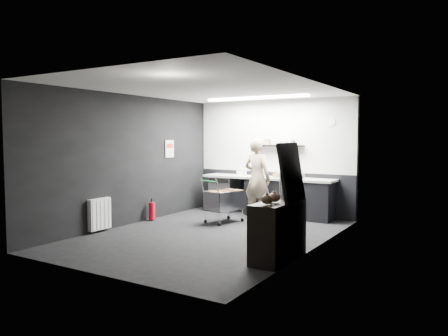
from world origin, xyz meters
The scene contains 22 objects.
floor centered at (0.00, 0.00, 0.00)m, with size 5.50×5.50×0.00m, color black.
ceiling centered at (0.00, 0.00, 2.70)m, with size 5.50×5.50×0.00m, color white.
wall_back centered at (0.00, 2.75, 1.35)m, with size 5.50×5.50×0.00m, color black.
wall_front centered at (0.00, -2.75, 1.35)m, with size 5.50×5.50×0.00m, color black.
wall_left centered at (-2.00, 0.00, 1.35)m, with size 5.50×5.50×0.00m, color black.
wall_right centered at (2.00, 0.00, 1.35)m, with size 5.50×5.50×0.00m, color black.
kitchen_wall_panel centered at (0.00, 2.73, 1.85)m, with size 3.95×0.02×1.70m, color silver.
dado_panel centered at (0.00, 2.73, 0.50)m, with size 3.95×0.02×1.00m, color black.
floating_shelf centered at (0.20, 2.62, 1.62)m, with size 1.20×0.22×0.04m, color black.
wall_clock centered at (1.40, 2.72, 2.15)m, with size 0.20×0.20×0.03m, color white.
poster centered at (-1.98, 1.30, 1.55)m, with size 0.02×0.30×0.40m, color silver.
poster_red_band centered at (-1.98, 1.30, 1.62)m, with size 0.01×0.22×0.10m, color red.
radiator centered at (-1.94, -0.90, 0.35)m, with size 0.10×0.50×0.60m, color white.
ceiling_strip centered at (0.00, 1.85, 2.67)m, with size 2.40×0.20×0.04m, color white.
prep_counter centered at (0.14, 2.42, 0.46)m, with size 3.20×0.61×0.90m.
person centered at (-0.03, 1.97, 0.90)m, with size 0.66×0.43×1.80m, color beige.
shopping_cart centered at (-0.41, 1.17, 0.44)m, with size 0.69×0.96×0.93m.
sideboard centered at (1.77, -0.82, 0.55)m, with size 0.50×1.16×1.74m.
fire_extinguisher centered at (-1.85, 0.51, 0.23)m, with size 0.14×0.14×0.47m.
cardboard_box centered at (0.56, 2.37, 0.96)m, with size 0.57×0.43×0.11m, color olive.
pink_tub centered at (-0.12, 2.42, 0.99)m, with size 0.18×0.18×0.18m, color silver.
white_container centered at (-0.65, 2.37, 0.99)m, with size 0.20×0.16×0.18m, color white.
Camera 1 is at (4.40, -6.71, 1.81)m, focal length 35.00 mm.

